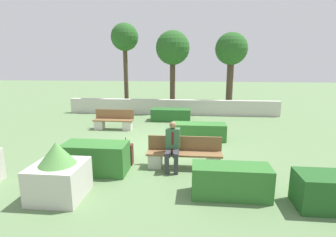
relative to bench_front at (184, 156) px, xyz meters
The scene contains 15 objects.
ground_plane 1.90m from the bench_front, 119.98° to the left, with size 60.00×60.00×0.00m, color #607F51.
perimeter_wall 7.37m from the bench_front, 97.29° to the left, with size 11.44×0.30×0.82m.
bench_front is the anchor object (origin of this frame).
bench_left_side 4.99m from the bench_front, 129.42° to the left, with size 1.69×0.49×0.83m.
person_seated_man 0.51m from the bench_front, 155.18° to the right, with size 0.38×0.64×1.29m.
hedge_block_near_left 1.83m from the bench_front, 55.03° to the right, with size 1.66×0.64×0.70m.
hedge_block_near_right 3.50m from the bench_front, 30.87° to the right, with size 1.42×0.75×0.70m.
hedge_block_mid_left 5.86m from the bench_front, 98.51° to the left, with size 1.91×0.80×0.59m.
hedge_block_mid_right 2.36m from the bench_front, 166.06° to the right, with size 1.65×0.78×0.79m.
hedge_block_far_left 2.70m from the bench_front, 80.52° to the left, with size 1.97×0.71×0.62m.
planter_corner_right 3.22m from the bench_front, 143.84° to the right, with size 1.05×1.05×1.23m.
suitcase 1.64m from the bench_front, behind, with size 0.38×0.25×0.78m.
tree_leftmost 10.12m from the bench_front, 113.86° to the left, with size 1.57×1.57×5.02m.
tree_center_left 9.14m from the bench_front, 96.79° to the left, with size 1.92×1.92×4.58m.
tree_center_right 9.51m from the bench_front, 75.23° to the left, with size 1.81×1.81×4.47m.
Camera 1 is at (1.15, -8.43, 2.86)m, focal length 28.00 mm.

